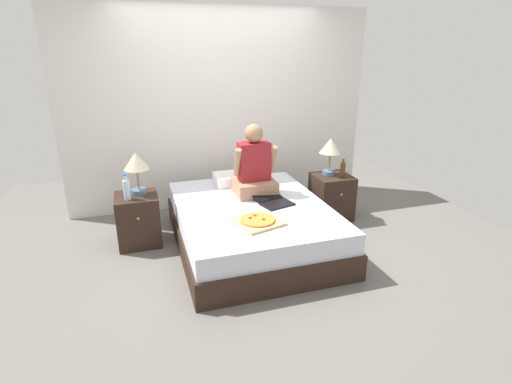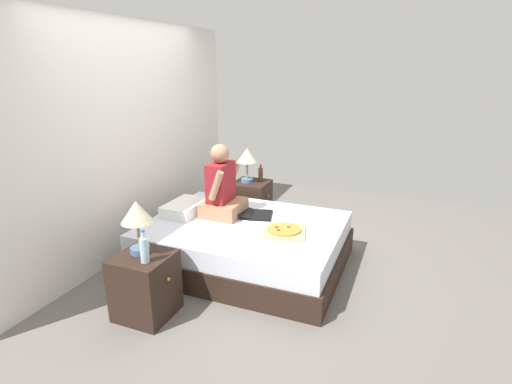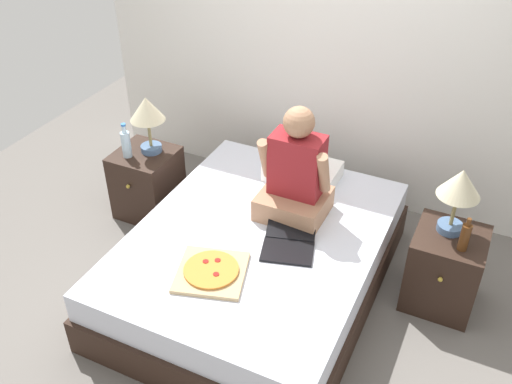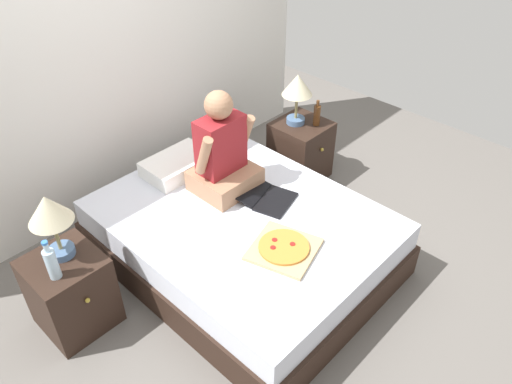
% 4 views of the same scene
% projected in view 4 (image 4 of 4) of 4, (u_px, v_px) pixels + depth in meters
% --- Properties ---
extents(ground_plane, '(5.94, 5.94, 0.00)m').
position_uv_depth(ground_plane, '(243.00, 260.00, 3.79)').
color(ground_plane, '#66605B').
extents(wall_back, '(3.94, 0.12, 2.50)m').
position_uv_depth(wall_back, '(112.00, 54.00, 3.77)').
color(wall_back, silver).
rests_on(wall_back, ground).
extents(bed, '(1.56, 2.02, 0.46)m').
position_uv_depth(bed, '(243.00, 238.00, 3.65)').
color(bed, black).
rests_on(bed, ground).
extents(nightstand_left, '(0.44, 0.47, 0.55)m').
position_uv_depth(nightstand_left, '(71.00, 292.00, 3.18)').
color(nightstand_left, black).
rests_on(nightstand_left, ground).
extents(lamp_on_left_nightstand, '(0.26, 0.26, 0.45)m').
position_uv_depth(lamp_on_left_nightstand, '(49.00, 213.00, 2.86)').
color(lamp_on_left_nightstand, '#4C6B93').
rests_on(lamp_on_left_nightstand, nightstand_left).
extents(water_bottle, '(0.07, 0.07, 0.28)m').
position_uv_depth(water_bottle, '(52.00, 263.00, 2.85)').
color(water_bottle, silver).
rests_on(water_bottle, nightstand_left).
extents(nightstand_right, '(0.44, 0.47, 0.55)m').
position_uv_depth(nightstand_right, '(300.00, 150.00, 4.50)').
color(nightstand_right, black).
rests_on(nightstand_right, ground).
extents(lamp_on_right_nightstand, '(0.26, 0.26, 0.45)m').
position_uv_depth(lamp_on_right_nightstand, '(297.00, 88.00, 4.15)').
color(lamp_on_right_nightstand, '#4C6B93').
rests_on(lamp_on_right_nightstand, nightstand_right).
extents(beer_bottle, '(0.06, 0.06, 0.23)m').
position_uv_depth(beer_bottle, '(317.00, 115.00, 4.26)').
color(beer_bottle, '#512D14').
rests_on(beer_bottle, nightstand_right).
extents(pillow, '(0.52, 0.34, 0.12)m').
position_uv_depth(pillow, '(178.00, 165.00, 3.88)').
color(pillow, white).
rests_on(pillow, bed).
extents(person_seated, '(0.47, 0.40, 0.78)m').
position_uv_depth(person_seated, '(223.00, 155.00, 3.58)').
color(person_seated, '#A37556').
rests_on(person_seated, bed).
extents(laptop, '(0.42, 0.48, 0.07)m').
position_uv_depth(laptop, '(267.00, 198.00, 3.62)').
color(laptop, black).
rests_on(laptop, bed).
extents(pizza_box, '(0.50, 0.50, 0.04)m').
position_uv_depth(pizza_box, '(284.00, 248.00, 3.20)').
color(pizza_box, tan).
rests_on(pizza_box, bed).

